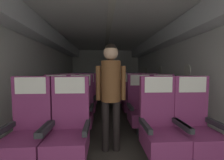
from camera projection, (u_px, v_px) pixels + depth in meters
The scene contains 23 objects.
ground at pixel (108, 113), 3.90m from camera, with size 3.78×7.97×0.02m, color #3D3833.
fuselage_shell at pixel (108, 53), 4.06m from camera, with size 3.66×7.62×2.31m.
seat_a_left_window at pixel (28, 132), 1.64m from camera, with size 0.48×0.49×1.10m.
seat_a_left_aisle at pixel (69, 130), 1.67m from camera, with size 0.48×0.49×1.10m.
seat_a_right_aisle at pixel (196, 127), 1.76m from camera, with size 0.48×0.49×1.10m.
seat_a_right_window at pixel (161, 128), 1.75m from camera, with size 0.48×0.49×1.10m.
seat_b_left_window at pixel (56, 110), 2.54m from camera, with size 0.48×0.49×1.10m.
seat_b_left_aisle at pixel (80, 110), 2.56m from camera, with size 0.48×0.49×1.10m.
seat_b_right_aisle at pixel (164, 108), 2.65m from camera, with size 0.48×0.49×1.10m.
seat_b_right_window at pixel (141, 109), 2.62m from camera, with size 0.48×0.49×1.10m.
seat_c_left_window at pixel (67, 100), 3.40m from camera, with size 0.48×0.49×1.10m.
seat_c_left_aisle at pixel (86, 100), 3.45m from camera, with size 0.48×0.49×1.10m.
seat_c_right_aisle at pixel (150, 99), 3.53m from camera, with size 0.48×0.49×1.10m.
seat_c_right_window at pixel (132, 99), 3.49m from camera, with size 0.48×0.49×1.10m.
seat_d_left_window at pixel (75, 94), 4.29m from camera, with size 0.48×0.49×1.10m.
seat_d_left_aisle at pixel (90, 94), 4.30m from camera, with size 0.48×0.49×1.10m.
seat_d_right_aisle at pixel (140, 93), 4.41m from camera, with size 0.48×0.49×1.10m.
seat_d_right_window at pixel (126, 94), 4.37m from camera, with size 0.48×0.49×1.10m.
seat_e_left_window at pixel (80, 90), 5.17m from camera, with size 0.48×0.49×1.10m.
seat_e_left_aisle at pixel (92, 90), 5.20m from camera, with size 0.48×0.49×1.10m.
seat_e_right_aisle at pixel (134, 90), 5.30m from camera, with size 0.48×0.49×1.10m.
seat_e_right_window at pixel (122, 90), 5.25m from camera, with size 0.48×0.49×1.10m.
flight_attendant at pixel (111, 86), 2.02m from camera, with size 0.43×0.28×1.55m.
Camera 1 is at (-0.14, -0.04, 1.17)m, focal length 22.66 mm.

